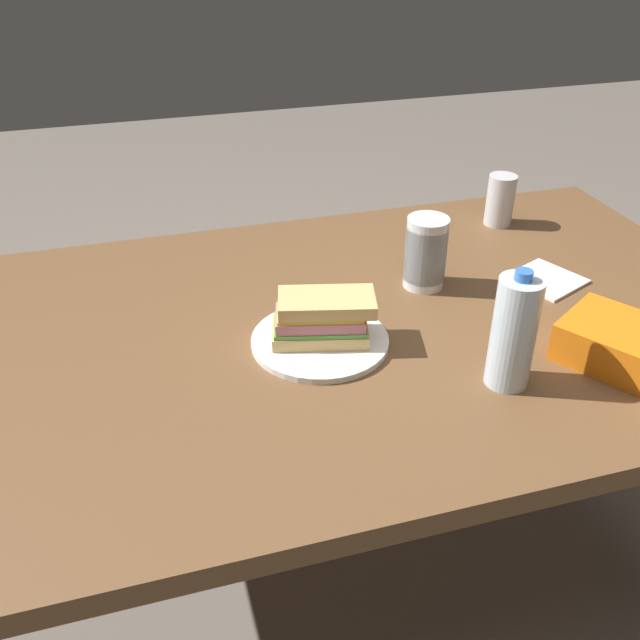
{
  "coord_description": "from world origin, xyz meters",
  "views": [
    {
      "loc": [
        -0.35,
        -1.06,
        1.44
      ],
      "look_at": [
        -0.05,
        -0.05,
        0.78
      ],
      "focal_mm": 39.52,
      "sensor_mm": 36.0,
      "label": 1
    }
  ],
  "objects_px": {
    "chip_bag": "(632,349)",
    "water_bottle_tall": "(514,332)",
    "dining_table": "(339,359)",
    "plastic_cup_stack": "(426,253)",
    "paper_plate": "(320,341)",
    "sandwich": "(322,318)",
    "soda_can_silver": "(500,200)"
  },
  "relations": [
    {
      "from": "chip_bag",
      "to": "water_bottle_tall",
      "type": "xyz_separation_m",
      "value": [
        -0.23,
        0.02,
        0.06
      ]
    },
    {
      "from": "dining_table",
      "to": "chip_bag",
      "type": "bearing_deg",
      "value": -31.47
    },
    {
      "from": "chip_bag",
      "to": "water_bottle_tall",
      "type": "relative_size",
      "value": 1.1
    },
    {
      "from": "chip_bag",
      "to": "plastic_cup_stack",
      "type": "bearing_deg",
      "value": -0.08
    },
    {
      "from": "paper_plate",
      "to": "sandwich",
      "type": "xyz_separation_m",
      "value": [
        0.0,
        0.0,
        0.05
      ]
    },
    {
      "from": "paper_plate",
      "to": "soda_can_silver",
      "type": "distance_m",
      "value": 0.68
    },
    {
      "from": "dining_table",
      "to": "chip_bag",
      "type": "distance_m",
      "value": 0.53
    },
    {
      "from": "plastic_cup_stack",
      "to": "soda_can_silver",
      "type": "bearing_deg",
      "value": 38.16
    },
    {
      "from": "paper_plate",
      "to": "plastic_cup_stack",
      "type": "bearing_deg",
      "value": 29.0
    },
    {
      "from": "paper_plate",
      "to": "plastic_cup_stack",
      "type": "height_order",
      "value": "plastic_cup_stack"
    },
    {
      "from": "paper_plate",
      "to": "soda_can_silver",
      "type": "bearing_deg",
      "value": 34.07
    },
    {
      "from": "paper_plate",
      "to": "water_bottle_tall",
      "type": "xyz_separation_m",
      "value": [
        0.27,
        -0.2,
        0.09
      ]
    },
    {
      "from": "water_bottle_tall",
      "to": "soda_can_silver",
      "type": "height_order",
      "value": "water_bottle_tall"
    },
    {
      "from": "paper_plate",
      "to": "water_bottle_tall",
      "type": "bearing_deg",
      "value": -36.46
    },
    {
      "from": "water_bottle_tall",
      "to": "plastic_cup_stack",
      "type": "relative_size",
      "value": 1.41
    },
    {
      "from": "sandwich",
      "to": "plastic_cup_stack",
      "type": "distance_m",
      "value": 0.3
    },
    {
      "from": "chip_bag",
      "to": "soda_can_silver",
      "type": "distance_m",
      "value": 0.6
    },
    {
      "from": "dining_table",
      "to": "sandwich",
      "type": "xyz_separation_m",
      "value": [
        -0.05,
        -0.05,
        0.14
      ]
    },
    {
      "from": "paper_plate",
      "to": "sandwich",
      "type": "distance_m",
      "value": 0.05
    },
    {
      "from": "water_bottle_tall",
      "to": "soda_can_silver",
      "type": "distance_m",
      "value": 0.65
    },
    {
      "from": "dining_table",
      "to": "water_bottle_tall",
      "type": "relative_size",
      "value": 7.93
    },
    {
      "from": "sandwich",
      "to": "soda_can_silver",
      "type": "relative_size",
      "value": 1.64
    },
    {
      "from": "sandwich",
      "to": "chip_bag",
      "type": "xyz_separation_m",
      "value": [
        0.49,
        -0.22,
        -0.02
      ]
    },
    {
      "from": "paper_plate",
      "to": "soda_can_silver",
      "type": "xyz_separation_m",
      "value": [
        0.56,
        0.38,
        0.06
      ]
    },
    {
      "from": "dining_table",
      "to": "sandwich",
      "type": "height_order",
      "value": "sandwich"
    },
    {
      "from": "water_bottle_tall",
      "to": "chip_bag",
      "type": "bearing_deg",
      "value": -4.61
    },
    {
      "from": "plastic_cup_stack",
      "to": "water_bottle_tall",
      "type": "bearing_deg",
      "value": -89.91
    },
    {
      "from": "sandwich",
      "to": "water_bottle_tall",
      "type": "xyz_separation_m",
      "value": [
        0.26,
        -0.2,
        0.05
      ]
    },
    {
      "from": "sandwich",
      "to": "water_bottle_tall",
      "type": "distance_m",
      "value": 0.33
    },
    {
      "from": "chip_bag",
      "to": "plastic_cup_stack",
      "type": "xyz_separation_m",
      "value": [
        -0.23,
        0.36,
        0.04
      ]
    },
    {
      "from": "chip_bag",
      "to": "water_bottle_tall",
      "type": "distance_m",
      "value": 0.23
    },
    {
      "from": "plastic_cup_stack",
      "to": "chip_bag",
      "type": "bearing_deg",
      "value": -57.97
    }
  ]
}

